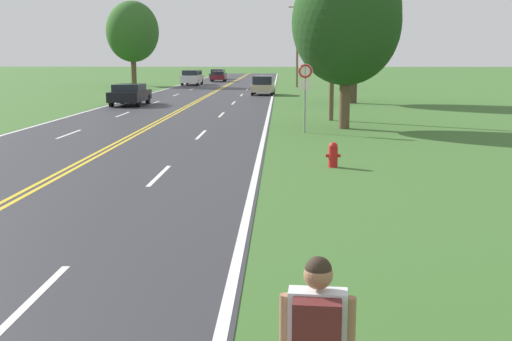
% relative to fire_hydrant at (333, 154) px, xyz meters
% --- Properties ---
extents(fire_hydrant, '(0.43, 0.27, 0.72)m').
position_rel_fire_hydrant_xyz_m(fire_hydrant, '(0.00, 0.00, 0.00)').
color(fire_hydrant, red).
rests_on(fire_hydrant, ground).
extents(traffic_sign, '(0.60, 0.10, 2.83)m').
position_rel_fire_hydrant_xyz_m(traffic_sign, '(-0.51, 8.41, 1.78)').
color(traffic_sign, gray).
rests_on(traffic_sign, ground).
extents(utility_pole_midground, '(1.80, 0.24, 9.39)m').
position_rel_fire_hydrant_xyz_m(utility_pole_midground, '(0.98, 13.67, 4.49)').
color(utility_pole_midground, brown).
rests_on(utility_pole_midground, ground).
extents(utility_pole_far, '(1.80, 0.24, 8.64)m').
position_rel_fire_hydrant_xyz_m(utility_pole_far, '(0.13, 48.43, 4.11)').
color(utility_pole_far, brown).
rests_on(utility_pole_far, ground).
extents(tree_left_verge, '(5.60, 5.60, 8.97)m').
position_rel_fire_hydrant_xyz_m(tree_left_verge, '(-17.38, 51.19, 5.36)').
color(tree_left_verge, brown).
rests_on(tree_left_verge, ground).
extents(tree_behind_sign, '(4.69, 4.69, 7.28)m').
position_rel_fire_hydrant_xyz_m(tree_behind_sign, '(1.28, 10.06, 4.20)').
color(tree_behind_sign, brown).
rests_on(tree_behind_sign, ground).
extents(tree_mid_treeline, '(6.22, 6.22, 9.68)m').
position_rel_fire_hydrant_xyz_m(tree_mid_treeline, '(3.33, 25.65, 5.71)').
color(tree_mid_treeline, '#473828').
rests_on(tree_mid_treeline, ground).
extents(car_black_sedan_mid_near, '(1.96, 4.38, 1.38)m').
position_rel_fire_hydrant_xyz_m(car_black_sedan_mid_near, '(-11.26, 23.12, 0.37)').
color(car_black_sedan_mid_near, black).
rests_on(car_black_sedan_mid_near, ground).
extents(car_champagne_hatchback_mid_far, '(1.92, 3.53, 1.55)m').
position_rel_fire_hydrant_xyz_m(car_champagne_hatchback_mid_far, '(-2.97, 34.95, 0.45)').
color(car_champagne_hatchback_mid_far, black).
rests_on(car_champagne_hatchback_mid_far, ground).
extents(car_white_suv_receding, '(2.04, 4.87, 1.64)m').
position_rel_fire_hydrant_xyz_m(car_white_suv_receding, '(-11.34, 53.18, 0.52)').
color(car_white_suv_receding, black).
rests_on(car_white_suv_receding, ground).
extents(car_maroon_hatchback_distant, '(1.76, 3.45, 1.32)m').
position_rel_fire_hydrant_xyz_m(car_maroon_hatchback_distant, '(-9.35, 62.91, 0.36)').
color(car_maroon_hatchback_distant, black).
rests_on(car_maroon_hatchback_distant, ground).
extents(car_dark_green_sedan_horizon, '(2.05, 4.70, 1.39)m').
position_rel_fire_hydrant_xyz_m(car_dark_green_sedan_horizon, '(-10.25, 71.66, 0.37)').
color(car_dark_green_sedan_horizon, black).
rests_on(car_dark_green_sedan_horizon, ground).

